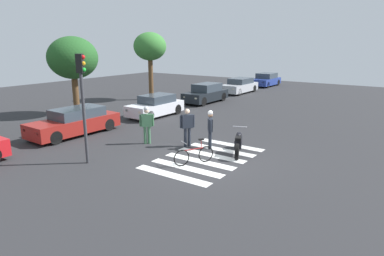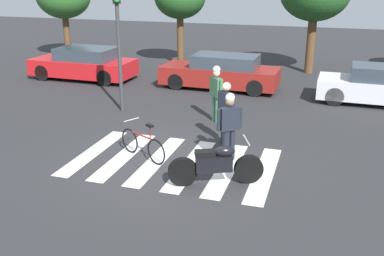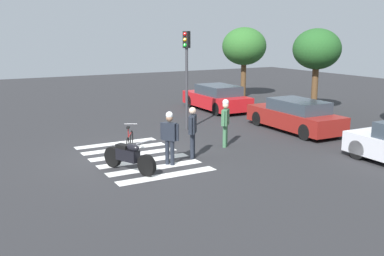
{
  "view_description": "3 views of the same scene",
  "coord_description": "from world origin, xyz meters",
  "views": [
    {
      "loc": [
        -11.18,
        -6.99,
        4.61
      ],
      "look_at": [
        0.53,
        1.03,
        1.02
      ],
      "focal_mm": 31.66,
      "sensor_mm": 36.0,
      "label": 1
    },
    {
      "loc": [
        3.45,
        -9.52,
        4.5
      ],
      "look_at": [
        0.28,
        0.63,
        0.72
      ],
      "focal_mm": 41.51,
      "sensor_mm": 36.0,
      "label": 2
    },
    {
      "loc": [
        13.64,
        -5.48,
        4.16
      ],
      "look_at": [
        0.65,
        1.71,
        0.97
      ],
      "focal_mm": 41.67,
      "sensor_mm": 36.0,
      "label": 3
    }
  ],
  "objects": [
    {
      "name": "pedestrian_bystander",
      "position": [
        0.21,
        3.36,
        1.03
      ],
      "size": [
        0.5,
        0.51,
        1.79
      ],
      "color": "#3F724C",
      "rests_on": "ground_plane"
    },
    {
      "name": "street_tree_end",
      "position": [
        9.95,
        11.59,
        4.24
      ],
      "size": [
        2.63,
        2.63,
        5.44
      ],
      "color": "brown",
      "rests_on": "ground_plane"
    },
    {
      "name": "car_white_van",
      "position": [
        5.16,
        7.04,
        0.65
      ],
      "size": [
        3.99,
        1.77,
        1.37
      ],
      "color": "black",
      "rests_on": "ground_plane"
    },
    {
      "name": "police_motorcycle",
      "position": [
        1.29,
        -0.84,
        0.46
      ],
      "size": [
        2.02,
        1.02,
        1.05
      ],
      "color": "black",
      "rests_on": "ground_plane"
    },
    {
      "name": "officer_on_foot",
      "position": [
        1.26,
        0.56,
        0.99
      ],
      "size": [
        0.56,
        0.43,
        1.73
      ],
      "color": "#1E232D",
      "rests_on": "ground_plane"
    },
    {
      "name": "traffic_light_pole",
      "position": [
        -3.1,
        3.52,
        2.83
      ],
      "size": [
        0.33,
        0.36,
        4.22
      ],
      "color": "#38383D",
      "rests_on": "ground_plane"
    },
    {
      "name": "crosswalk_stripes",
      "position": [
        0.0,
        0.0,
        0.0
      ],
      "size": [
        4.95,
        3.17,
        0.01
      ],
      "color": "silver",
      "rests_on": "ground_plane"
    },
    {
      "name": "leaning_bicycle",
      "position": [
        -0.83,
        0.01,
        0.37
      ],
      "size": [
        1.53,
        0.85,
        0.99
      ],
      "color": "black",
      "rests_on": "ground_plane"
    },
    {
      "name": "officer_by_motorcycle",
      "position": [
        0.94,
        1.58,
        1.0
      ],
      "size": [
        0.56,
        0.47,
        1.74
      ],
      "color": "#1E232D",
      "rests_on": "ground_plane"
    },
    {
      "name": "car_silver_sedan",
      "position": [
        17.57,
        7.28,
        0.66
      ],
      "size": [
        4.44,
        1.88,
        1.38
      ],
      "color": "black",
      "rests_on": "ground_plane"
    },
    {
      "name": "car_black_suv",
      "position": [
        11.35,
        7.12,
        0.7
      ],
      "size": [
        4.25,
        1.81,
        1.48
      ],
      "color": "black",
      "rests_on": "ground_plane"
    },
    {
      "name": "street_tree_far",
      "position": [
        2.56,
        11.59,
        3.65
      ],
      "size": [
        3.14,
        3.14,
        5.01
      ],
      "color": "brown",
      "rests_on": "ground_plane"
    },
    {
      "name": "ground_plane",
      "position": [
        0.0,
        0.0,
        0.0
      ],
      "size": [
        60.0,
        60.0,
        0.0
      ],
      "primitive_type": "plane",
      "color": "#2B2B2D"
    },
    {
      "name": "car_blue_hatchback",
      "position": [
        23.87,
        7.26,
        0.67
      ],
      "size": [
        4.1,
        1.99,
        1.4
      ],
      "color": "black",
      "rests_on": "ground_plane"
    },
    {
      "name": "car_maroon_wagon",
      "position": [
        -0.65,
        7.5,
        0.66
      ],
      "size": [
        4.72,
        1.84,
        1.37
      ],
      "color": "black",
      "rests_on": "ground_plane"
    }
  ]
}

